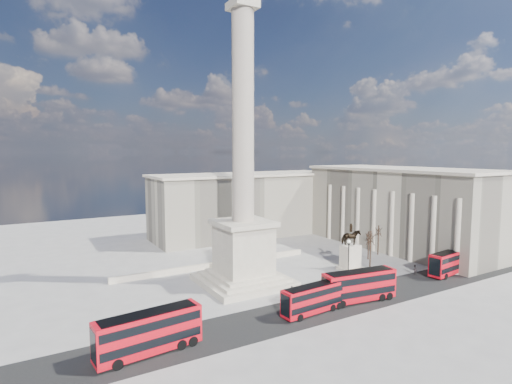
{
  "coord_description": "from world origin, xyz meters",
  "views": [
    {
      "loc": [
        -31.36,
        -53.04,
        22.19
      ],
      "look_at": [
        1.76,
        3.79,
        15.64
      ],
      "focal_mm": 28.0,
      "sensor_mm": 36.0,
      "label": 1
    }
  ],
  "objects": [
    {
      "name": "ground",
      "position": [
        0.0,
        0.0,
        0.0
      ],
      "size": [
        180.0,
        180.0,
        0.0
      ],
      "primitive_type": "plane",
      "color": "#A29E99",
      "rests_on": "ground"
    },
    {
      "name": "victorian_lamp",
      "position": [
        16.67,
        -2.58,
        4.2
      ],
      "size": [
        0.61,
        0.61,
        7.12
      ],
      "rotation": [
        0.0,
        0.0,
        0.24
      ],
      "color": "black",
      "rests_on": "ground"
    },
    {
      "name": "building_east",
      "position": [
        45.0,
        10.0,
        9.32
      ],
      "size": [
        19.0,
        46.0,
        18.6
      ],
      "color": "#BFB69D",
      "rests_on": "ground"
    },
    {
      "name": "red_bus_d",
      "position": [
        35.04,
        -9.49,
        2.25
      ],
      "size": [
        10.81,
        3.62,
        4.3
      ],
      "rotation": [
        0.0,
        0.0,
        0.12
      ],
      "color": "red",
      "rests_on": "ground"
    },
    {
      "name": "bare_tree_mid",
      "position": [
        29.77,
        5.43,
        4.9
      ],
      "size": [
        1.64,
        1.64,
        6.22
      ],
      "rotation": [
        0.0,
        0.0,
        -0.42
      ],
      "color": "#332319",
      "rests_on": "ground"
    },
    {
      "name": "bare_tree_far",
      "position": [
        34.38,
        7.06,
        5.34
      ],
      "size": [
        1.66,
        1.66,
        6.78
      ],
      "rotation": [
        0.0,
        0.0,
        -0.39
      ],
      "color": "#332319",
      "rests_on": "ground"
    },
    {
      "name": "nelsons_column",
      "position": [
        0.0,
        5.0,
        12.92
      ],
      "size": [
        14.0,
        14.0,
        49.85
      ],
      "color": "beige",
      "rests_on": "ground"
    },
    {
      "name": "pedestrian_walking",
      "position": [
        18.8,
        -3.8,
        0.8
      ],
      "size": [
        0.67,
        0.54,
        1.61
      ],
      "primitive_type": "imported",
      "rotation": [
        0.0,
        0.0,
        0.29
      ],
      "color": "#272123",
      "rests_on": "ground"
    },
    {
      "name": "pedestrian_standing",
      "position": [
        29.17,
        -6.5,
        0.94
      ],
      "size": [
        0.93,
        0.73,
        1.88
      ],
      "primitive_type": "imported",
      "rotation": [
        0.0,
        0.0,
        3.12
      ],
      "color": "#272123",
      "rests_on": "ground"
    },
    {
      "name": "building_northeast",
      "position": [
        20.0,
        40.0,
        8.32
      ],
      "size": [
        51.0,
        17.0,
        16.6
      ],
      "color": "#BFB69D",
      "rests_on": "ground"
    },
    {
      "name": "red_bus_c",
      "position": [
        11.01,
        -11.0,
        2.46
      ],
      "size": [
        11.82,
        4.16,
        4.69
      ],
      "rotation": [
        0.0,
        0.0,
        -0.13
      ],
      "color": "red",
      "rests_on": "ground"
    },
    {
      "name": "asphalt_road",
      "position": [
        5.0,
        -10.0,
        0.0
      ],
      "size": [
        120.0,
        9.0,
        0.01
      ],
      "primitive_type": "cube",
      "color": "black",
      "rests_on": "ground"
    },
    {
      "name": "red_bus_a",
      "position": [
        -20.28,
        -10.77,
        2.49
      ],
      "size": [
        11.94,
        3.88,
        4.75
      ],
      "rotation": [
        0.0,
        0.0,
        0.1
      ],
      "color": "red",
      "rests_on": "ground"
    },
    {
      "name": "red_bus_b",
      "position": [
        2.37,
        -10.95,
        2.09
      ],
      "size": [
        9.97,
        2.98,
        3.99
      ],
      "rotation": [
        0.0,
        0.0,
        0.07
      ],
      "color": "red",
      "rests_on": "ground"
    },
    {
      "name": "balustrade_wall",
      "position": [
        0.0,
        16.0,
        0.55
      ],
      "size": [
        40.0,
        0.6,
        1.1
      ],
      "primitive_type": "cube",
      "color": "beige",
      "rests_on": "ground"
    },
    {
      "name": "equestrian_statue",
      "position": [
        21.33,
        1.85,
        3.12
      ],
      "size": [
        4.31,
        3.23,
        8.89
      ],
      "color": "beige",
      "rests_on": "ground"
    },
    {
      "name": "bare_tree_near",
      "position": [
        25.1,
        0.43,
        6.04
      ],
      "size": [
        1.75,
        1.75,
        7.67
      ],
      "rotation": [
        0.0,
        0.0,
        0.21
      ],
      "color": "#332319",
      "rests_on": "ground"
    },
    {
      "name": "pedestrian_crossing",
      "position": [
        3.09,
        -4.79,
        0.95
      ],
      "size": [
        0.86,
        1.21,
        1.91
      ],
      "primitive_type": "imported",
      "rotation": [
        0.0,
        0.0,
        1.96
      ],
      "color": "#272123",
      "rests_on": "ground"
    }
  ]
}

